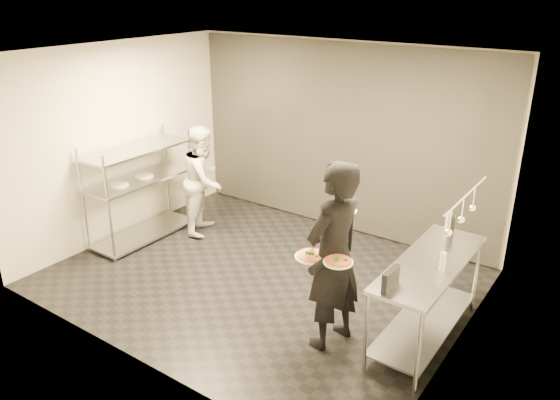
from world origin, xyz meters
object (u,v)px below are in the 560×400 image
Objects in this scene: bottle_clear at (443,261)px; salad_plate at (343,209)px; prep_counter at (428,286)px; pizza_plate_far at (338,261)px; pos_monitor at (391,279)px; bottle_dark at (452,226)px; waiter at (333,257)px; pass_rack at (140,188)px; bottle_green at (448,221)px; chef at (204,180)px; pizza_plate_near at (312,256)px.

salad_plate is at bearing -171.63° from bottle_clear.
prep_counter is 6.21× the size of pizza_plate_far.
bottle_dark is (0.07, 1.44, 0.01)m from pos_monitor.
waiter reaches higher than salad_plate.
pizza_plate_far is 1.07× the size of pos_monitor.
pizza_plate_far is at bearing -137.89° from bottle_clear.
bottle_green is at bearing 10.77° from pass_rack.
prep_counter is 1.19m from salad_plate.
pass_rack is at bearing -179.97° from prep_counter.
chef reaches higher than bottle_clear.
bottle_dark is (-0.20, 0.84, 0.01)m from bottle_clear.
pos_monitor is at bearing 92.17° from waiter.
pass_rack reaches higher than pizza_plate_near.
bottle_dark is at bearing 103.36° from bottle_clear.
pos_monitor is (0.82, 0.05, -0.01)m from pizza_plate_near.
pizza_plate_near is at bearing -120.90° from bottle_dark.
bottle_dark is (0.57, 1.54, -0.06)m from pizza_plate_far.
chef is 5.60× the size of pizza_plate_far.
prep_counter is 0.83m from bottle_dark.
prep_counter is 6.15× the size of salad_plate.
waiter reaches higher than pass_rack.
prep_counter is 0.90× the size of waiter.
pizza_plate_near is 1.44× the size of bottle_green.
pizza_plate_far is at bearing -127.18° from prep_counter.
pass_rack is 0.99× the size of chef.
pizza_plate_far is 1.69m from bottle_green.
pizza_plate_near is 1.27m from bottle_clear.
bottle_dark is at bearing -50.10° from bottle_green.
pass_rack reaches higher than bottle_clear.
prep_counter is 1.11× the size of chef.
pass_rack is 3.81m from pizza_plate_far.
pizza_plate_near is 1.54× the size of bottle_dark.
chef is 7.46× the size of bottle_dark.
pos_monitor is (0.66, -0.10, 0.02)m from waiter.
pizza_plate_far is at bearing -139.15° from chef.
pos_monitor is at bearing -90.36° from bottle_green.
salad_plate is (-0.27, 0.54, 0.29)m from pizza_plate_far.
bottle_clear is at bearing 8.37° from salad_plate.
pizza_plate_far is 1.33× the size of bottle_dark.
salad_plate is at bearing 83.89° from pizza_plate_near.
pass_rack reaches higher than bottle_green.
salad_plate is 1.35× the size of bottle_dark.
waiter is at bearing -115.31° from bottle_green.
pass_rack is 3.51m from salad_plate.
bottle_clear is at bearing 30.79° from pizza_plate_near.
bottle_green is (0.83, 1.57, 0.01)m from pizza_plate_near.
waiter is 0.22m from pizza_plate_near.
bottle_clear is at bearing 42.11° from pizza_plate_far.
salad_plate is at bearing -151.86° from waiter.
salad_plate reaches higher than bottle_green.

